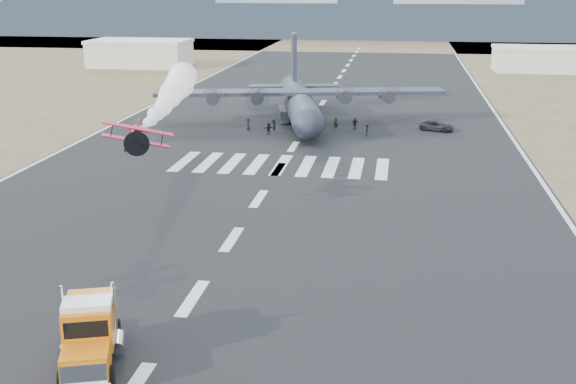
% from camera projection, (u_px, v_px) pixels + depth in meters
% --- Properties ---
extents(scrub_far, '(500.00, 80.00, 0.00)m').
position_uv_depth(scrub_far, '(363.00, 42.00, 256.83)').
color(scrub_far, brown).
rests_on(scrub_far, ground).
extents(runway_markings, '(60.00, 260.00, 0.01)m').
position_uv_depth(runway_markings, '(293.00, 147.00, 95.73)').
color(runway_markings, silver).
rests_on(runway_markings, ground).
extents(ridge_seg_b, '(150.00, 50.00, 15.00)m').
position_uv_depth(ridge_seg_b, '(57.00, 14.00, 302.29)').
color(ridge_seg_b, gray).
rests_on(ridge_seg_b, ground).
extents(ridge_seg_c, '(150.00, 50.00, 17.00)m').
position_uv_depth(ridge_seg_c, '(207.00, 12.00, 292.43)').
color(ridge_seg_c, gray).
rests_on(ridge_seg_c, ground).
extents(ridge_seg_d, '(150.00, 50.00, 13.00)m').
position_uv_depth(ridge_seg_d, '(368.00, 19.00, 283.42)').
color(ridge_seg_d, gray).
rests_on(ridge_seg_d, ground).
extents(ridge_seg_e, '(150.00, 50.00, 15.00)m').
position_uv_depth(ridge_seg_e, '(540.00, 17.00, 273.55)').
color(ridge_seg_e, gray).
rests_on(ridge_seg_e, ground).
extents(hangar_left, '(24.50, 14.50, 6.70)m').
position_uv_depth(hangar_left, '(140.00, 53.00, 182.98)').
color(hangar_left, beige).
rests_on(hangar_left, ground).
extents(hangar_right, '(20.50, 12.50, 5.90)m').
position_uv_depth(hangar_right, '(537.00, 59.00, 173.39)').
color(hangar_right, beige).
rests_on(hangar_right, ground).
extents(semi_truck, '(5.10, 8.93, 3.94)m').
position_uv_depth(semi_truck, '(90.00, 332.00, 41.28)').
color(semi_truck, black).
rests_on(semi_truck, ground).
extents(aerobatic_biplane, '(6.21, 5.77, 3.08)m').
position_uv_depth(aerobatic_biplane, '(136.00, 136.00, 64.44)').
color(aerobatic_biplane, '#B20B2A').
extents(smoke_trail, '(8.36, 35.81, 3.95)m').
position_uv_depth(smoke_trail, '(177.00, 86.00, 92.66)').
color(smoke_trail, white).
extents(transport_aircraft, '(43.77, 35.82, 12.70)m').
position_uv_depth(transport_aircraft, '(299.00, 101.00, 111.78)').
color(transport_aircraft, '#1F252F').
rests_on(transport_aircraft, ground).
extents(support_vehicle, '(5.47, 3.89, 1.38)m').
position_uv_depth(support_vehicle, '(437.00, 126.00, 105.57)').
color(support_vehicle, black).
rests_on(support_vehicle, ground).
extents(crew_a, '(0.69, 0.59, 1.76)m').
position_uv_depth(crew_a, '(336.00, 123.00, 106.67)').
color(crew_a, black).
rests_on(crew_a, ground).
extents(crew_b, '(0.89, 0.98, 1.71)m').
position_uv_depth(crew_b, '(274.00, 125.00, 105.46)').
color(crew_b, black).
rests_on(crew_b, ground).
extents(crew_c, '(0.62, 1.19, 1.78)m').
position_uv_depth(crew_c, '(367.00, 130.00, 102.01)').
color(crew_c, black).
rests_on(crew_c, ground).
extents(crew_d, '(1.10, 0.65, 1.79)m').
position_uv_depth(crew_d, '(355.00, 124.00, 106.32)').
color(crew_d, black).
rests_on(crew_d, ground).
extents(crew_e, '(0.93, 0.99, 1.73)m').
position_uv_depth(crew_e, '(248.00, 124.00, 106.18)').
color(crew_e, black).
rests_on(crew_e, ground).
extents(crew_f, '(1.48, 1.42, 1.67)m').
position_uv_depth(crew_f, '(268.00, 129.00, 103.09)').
color(crew_f, black).
rests_on(crew_f, ground).
extents(crew_g, '(0.79, 0.76, 1.69)m').
position_uv_depth(crew_g, '(314.00, 127.00, 104.35)').
color(crew_g, black).
rests_on(crew_g, ground).
extents(crew_h, '(0.71, 0.95, 1.74)m').
position_uv_depth(crew_h, '(297.00, 123.00, 106.68)').
color(crew_h, black).
rests_on(crew_h, ground).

